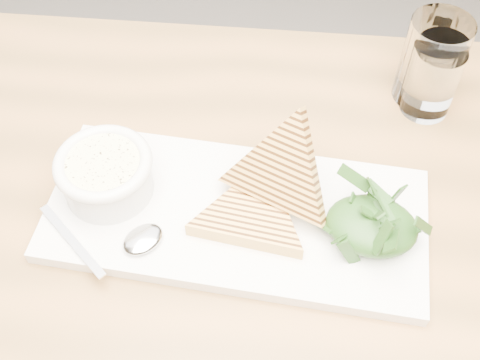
% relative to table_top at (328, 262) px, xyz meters
% --- Properties ---
extents(table_top, '(1.25, 0.92, 0.04)m').
position_rel_table_top_xyz_m(table_top, '(0.00, 0.00, 0.00)').
color(table_top, olive).
rests_on(table_top, ground).
extents(table_leg_bl, '(0.06, 0.06, 0.74)m').
position_rel_table_top_xyz_m(table_leg_bl, '(-0.53, 0.33, -0.39)').
color(table_leg_bl, olive).
rests_on(table_leg_bl, ground).
extents(platter, '(0.44, 0.22, 0.02)m').
position_rel_table_top_xyz_m(platter, '(-0.11, 0.02, 0.03)').
color(platter, white).
rests_on(platter, table_top).
extents(soup_bowl, '(0.10, 0.10, 0.04)m').
position_rel_table_top_xyz_m(soup_bowl, '(-0.27, 0.02, 0.06)').
color(soup_bowl, white).
rests_on(soup_bowl, platter).
extents(soup, '(0.09, 0.09, 0.01)m').
position_rel_table_top_xyz_m(soup, '(-0.27, 0.02, 0.08)').
color(soup, '#FDF2B3').
rests_on(soup, soup_bowl).
extents(bowl_rim, '(0.11, 0.11, 0.01)m').
position_rel_table_top_xyz_m(bowl_rim, '(-0.27, 0.02, 0.09)').
color(bowl_rim, white).
rests_on(bowl_rim, soup_bowl).
extents(sandwich_flat, '(0.15, 0.15, 0.02)m').
position_rel_table_top_xyz_m(sandwich_flat, '(-0.09, 0.01, 0.05)').
color(sandwich_flat, gold).
rests_on(sandwich_flat, platter).
extents(sandwich_lean, '(0.19, 0.19, 0.17)m').
position_rel_table_top_xyz_m(sandwich_lean, '(-0.07, 0.05, 0.09)').
color(sandwich_lean, gold).
rests_on(sandwich_lean, sandwich_flat).
extents(salad_base, '(0.10, 0.08, 0.04)m').
position_rel_table_top_xyz_m(salad_base, '(0.04, 0.02, 0.06)').
color(salad_base, '#12370D').
rests_on(salad_base, platter).
extents(arugula_pile, '(0.11, 0.10, 0.05)m').
position_rel_table_top_xyz_m(arugula_pile, '(0.04, 0.02, 0.06)').
color(arugula_pile, '#2B4C1D').
rests_on(arugula_pile, platter).
extents(spoon_bowl, '(0.06, 0.06, 0.01)m').
position_rel_table_top_xyz_m(spoon_bowl, '(-0.20, -0.04, 0.04)').
color(spoon_bowl, silver).
rests_on(spoon_bowl, platter).
extents(spoon_handle, '(0.10, 0.08, 0.00)m').
position_rel_table_top_xyz_m(spoon_handle, '(-0.28, -0.06, 0.04)').
color(spoon_handle, silver).
rests_on(spoon_handle, platter).
extents(glass_near, '(0.06, 0.06, 0.10)m').
position_rel_table_top_xyz_m(glass_near, '(0.09, 0.25, 0.07)').
color(glass_near, white).
rests_on(glass_near, table_top).
extents(glass_far, '(0.08, 0.08, 0.12)m').
position_rel_table_top_xyz_m(glass_far, '(0.09, 0.28, 0.08)').
color(glass_far, white).
rests_on(glass_far, table_top).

